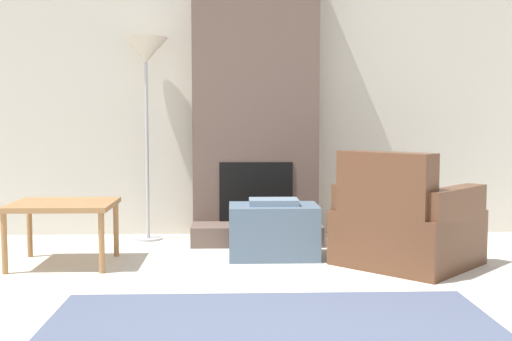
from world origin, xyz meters
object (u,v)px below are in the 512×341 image
Objects in this scene: ottoman at (274,230)px; side_table at (63,209)px; armchair at (403,229)px; floor_lamp_left at (146,59)px.

ottoman is 1.69m from side_table.
armchair is at bearing -2.84° from side_table.
armchair is at bearing -28.49° from floor_lamp_left.
armchair is 2.80m from floor_lamp_left.
ottoman is 1.04m from armchair.
side_table is at bearing -173.18° from ottoman.
ottoman is at bearing 26.22° from armchair.
floor_lamp_left reaches higher than side_table.
armchair is at bearing -18.48° from ottoman.
floor_lamp_left is at bearing 62.88° from side_table.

